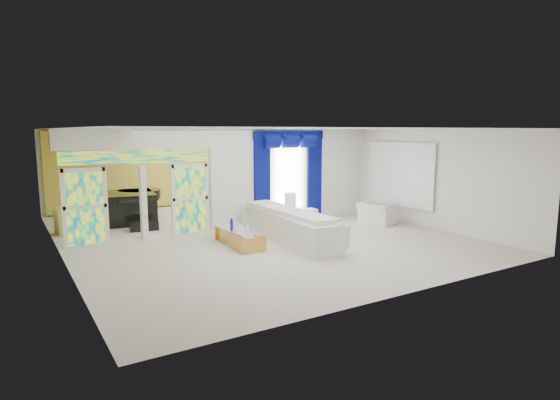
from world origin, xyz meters
TOP-DOWN VIEW (x-y plane):
  - floor at (0.00, 0.00)m, footprint 12.00×12.00m
  - dividing_wall at (2.15, 1.00)m, footprint 5.70×0.18m
  - dividing_header at (-2.85, 1.00)m, footprint 4.30×0.18m
  - stained_panel_left at (-4.28, 1.00)m, footprint 0.95×0.04m
  - stained_panel_right at (-1.42, 1.00)m, footprint 0.95×0.04m
  - stained_transom at (-2.85, 1.00)m, footprint 4.00×0.05m
  - window_pane at (1.90, 0.90)m, footprint 1.00×0.02m
  - blue_drape_left at (0.90, 0.87)m, footprint 0.55×0.10m
  - blue_drape_right at (2.90, 0.87)m, footprint 0.55×0.10m
  - blue_pelmet at (1.90, 0.87)m, footprint 2.60×0.12m
  - wall_mirror at (4.94, -1.00)m, footprint 0.04×2.70m
  - gold_curtains at (0.00, 5.90)m, footprint 9.70×0.12m
  - white_sofa at (0.44, -1.45)m, footprint 1.14×4.02m
  - coffee_table at (-0.91, -1.15)m, footprint 0.75×1.88m
  - console_table at (1.99, 0.47)m, footprint 1.31×0.48m
  - table_lamp at (1.69, 0.47)m, footprint 0.36×0.36m
  - armchair at (4.04, -1.00)m, footprint 1.20×1.29m
  - grand_piano at (-2.55, 3.53)m, footprint 1.69×2.08m
  - piano_bench at (-2.55, 1.93)m, footprint 0.86×0.43m
  - tv_console at (-4.57, 2.65)m, footprint 0.63×0.59m
  - chandelier at (-2.30, 3.40)m, footprint 0.60×0.60m
  - decanters at (-0.86, -1.03)m, footprint 0.14×0.97m

SIDE VIEW (x-z plane):
  - floor at x=0.00m, z-range 0.00..0.00m
  - piano_bench at x=-2.55m, z-range 0.00..0.28m
  - coffee_table at x=-0.91m, z-range 0.00..0.41m
  - console_table at x=1.99m, z-range 0.00..0.43m
  - armchair at x=4.04m, z-range 0.00..0.69m
  - white_sofa at x=0.44m, z-range 0.00..0.76m
  - tv_console at x=-4.57m, z-range 0.00..0.79m
  - decanters at x=-0.86m, z-range 0.40..0.56m
  - grand_piano at x=-2.55m, z-range 0.00..0.96m
  - table_lamp at x=1.69m, z-range 0.43..1.01m
  - stained_panel_left at x=-4.28m, z-range 0.00..2.00m
  - stained_panel_right at x=-1.42m, z-range 0.00..2.00m
  - blue_drape_left at x=0.90m, z-range 0.00..2.80m
  - blue_drape_right at x=2.90m, z-range 0.00..2.80m
  - window_pane at x=1.90m, z-range 0.30..2.60m
  - dividing_wall at x=2.15m, z-range 0.00..3.00m
  - gold_curtains at x=0.00m, z-range 0.05..2.95m
  - wall_mirror at x=4.94m, z-range 0.60..2.50m
  - stained_transom at x=-2.85m, z-range 2.08..2.42m
  - chandelier at x=-2.30m, z-range 2.35..2.95m
  - dividing_header at x=-2.85m, z-range 2.45..3.00m
  - blue_pelmet at x=1.90m, z-range 2.69..2.94m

